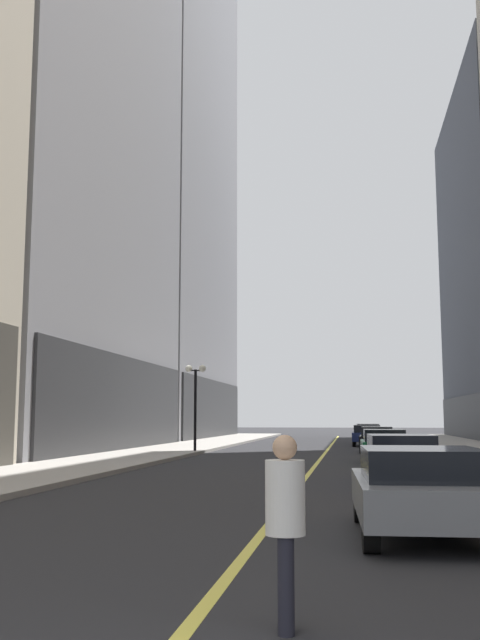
# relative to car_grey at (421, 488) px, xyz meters

# --- Properties ---
(ground_plane) EXTENTS (200.00, 200.00, 0.00)m
(ground_plane) POSITION_rel_car_grey_xyz_m (-2.42, 26.56, -0.72)
(ground_plane) COLOR #262628
(sidewalk_left) EXTENTS (4.50, 78.00, 0.15)m
(sidewalk_left) POSITION_rel_car_grey_xyz_m (-10.67, 26.56, -0.64)
(sidewalk_left) COLOR #9E9991
(sidewalk_left) RESTS_ON ground
(lane_centre_stripe) EXTENTS (0.16, 70.00, 0.01)m
(lane_centre_stripe) POSITION_rel_car_grey_xyz_m (-2.42, 26.56, -0.72)
(lane_centre_stripe) COLOR #E5D64C
(lane_centre_stripe) RESTS_ON ground
(building_left_far) EXTENTS (10.19, 26.00, 65.21)m
(building_left_far) POSITION_rel_car_grey_xyz_m (-17.92, 51.56, 31.78)
(building_left_far) COLOR gray
(building_left_far) RESTS_ON ground
(car_grey) EXTENTS (2.07, 4.21, 1.32)m
(car_grey) POSITION_rel_car_grey_xyz_m (0.00, 0.00, 0.00)
(car_grey) COLOR slate
(car_grey) RESTS_ON ground
(car_blue) EXTENTS (2.02, 4.60, 1.32)m
(car_blue) POSITION_rel_car_grey_xyz_m (0.25, 9.03, 0.00)
(car_blue) COLOR navy
(car_blue) RESTS_ON ground
(car_green) EXTENTS (1.78, 4.13, 1.32)m
(car_green) POSITION_rel_car_grey_xyz_m (0.20, 18.33, -0.00)
(car_green) COLOR #196038
(car_green) RESTS_ON ground
(car_black) EXTENTS (1.89, 4.45, 1.32)m
(car_black) POSITION_rel_car_grey_xyz_m (0.22, 27.14, -0.00)
(car_black) COLOR black
(car_black) RESTS_ON ground
(car_navy) EXTENTS (1.89, 4.70, 1.32)m
(car_navy) POSITION_rel_car_grey_xyz_m (-0.12, 36.48, 0.00)
(car_navy) COLOR #141E4C
(car_navy) RESTS_ON ground
(car_silver) EXTENTS (2.05, 4.57, 1.32)m
(car_silver) POSITION_rel_car_grey_xyz_m (0.09, 46.04, 0.00)
(car_silver) COLOR #B7B7BC
(car_silver) RESTS_ON ground
(pedestrian_in_white_shirt) EXTENTS (0.37, 0.37, 1.62)m
(pedestrian_in_white_shirt) POSITION_rel_car_grey_xyz_m (-1.58, -5.16, 0.22)
(pedestrian_in_white_shirt) COLOR black
(pedestrian_in_white_shirt) RESTS_ON ground
(street_lamp_left_far) EXTENTS (1.06, 0.36, 4.43)m
(street_lamp_left_far) POSITION_rel_car_grey_xyz_m (-8.82, 24.79, 2.54)
(street_lamp_left_far) COLOR black
(street_lamp_left_far) RESTS_ON ground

